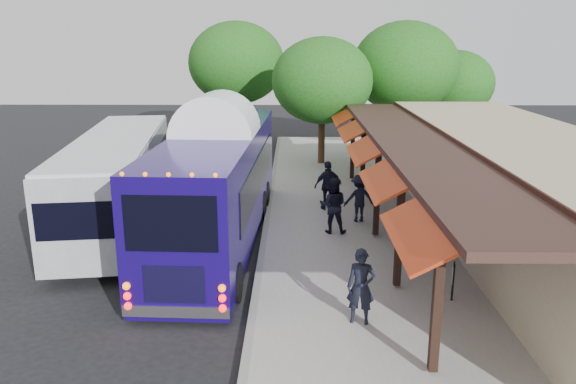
% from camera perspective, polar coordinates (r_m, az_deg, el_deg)
% --- Properties ---
extents(ground, '(90.00, 90.00, 0.00)m').
position_cam_1_polar(ground, '(15.30, -3.38, -10.09)').
color(ground, black).
rests_on(ground, ground).
extents(sidewalk, '(10.00, 40.00, 0.15)m').
position_cam_1_polar(sidewalk, '(19.34, 12.44, -4.66)').
color(sidewalk, '#9E9B93').
rests_on(sidewalk, ground).
extents(curb, '(0.20, 40.00, 0.16)m').
position_cam_1_polar(curb, '(18.96, -2.42, -4.72)').
color(curb, gray).
rests_on(curb, ground).
extents(station_shelter, '(8.15, 20.00, 3.60)m').
position_cam_1_polar(station_shelter, '(19.82, 22.35, 0.37)').
color(station_shelter, tan).
rests_on(station_shelter, ground).
extents(coach_bus, '(3.08, 12.31, 3.90)m').
position_cam_1_polar(coach_bus, '(18.56, -7.11, 1.27)').
color(coach_bus, '#160759').
rests_on(coach_bus, ground).
extents(city_bus, '(4.16, 12.12, 3.19)m').
position_cam_1_polar(city_bus, '(21.28, -16.85, 1.60)').
color(city_bus, gray).
rests_on(city_bus, ground).
extents(ped_a, '(0.72, 0.54, 1.80)m').
position_cam_1_polar(ped_a, '(13.17, 7.42, -9.51)').
color(ped_a, black).
rests_on(ped_a, sidewalk).
extents(ped_b, '(1.02, 0.83, 1.93)m').
position_cam_1_polar(ped_b, '(19.06, 4.61, -1.36)').
color(ped_b, black).
rests_on(ped_b, sidewalk).
extents(ped_c, '(1.21, 0.80, 1.90)m').
position_cam_1_polar(ped_c, '(21.70, 4.10, 0.67)').
color(ped_c, black).
rests_on(ped_c, sidewalk).
extents(ped_d, '(1.18, 0.76, 1.73)m').
position_cam_1_polar(ped_d, '(20.36, 7.25, -0.63)').
color(ped_d, black).
rests_on(ped_d, sidewalk).
extents(sign_board, '(0.16, 0.43, 0.97)m').
position_cam_1_polar(sign_board, '(14.80, 16.45, -8.19)').
color(sign_board, black).
rests_on(sign_board, sidewalk).
extents(tree_left, '(5.26, 5.26, 6.73)m').
position_cam_1_polar(tree_left, '(29.66, 3.51, 11.22)').
color(tree_left, '#382314').
rests_on(tree_left, ground).
extents(tree_mid, '(5.93, 5.93, 7.60)m').
position_cam_1_polar(tree_mid, '(32.63, 11.79, 12.31)').
color(tree_mid, '#382314').
rests_on(tree_mid, ground).
extents(tree_right, '(4.68, 4.68, 5.99)m').
position_cam_1_polar(tree_right, '(35.42, 16.53, 10.47)').
color(tree_right, '#382314').
rests_on(tree_right, ground).
extents(tree_far, '(6.02, 6.02, 7.70)m').
position_cam_1_polar(tree_far, '(36.19, -5.25, 12.92)').
color(tree_far, '#382314').
rests_on(tree_far, ground).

